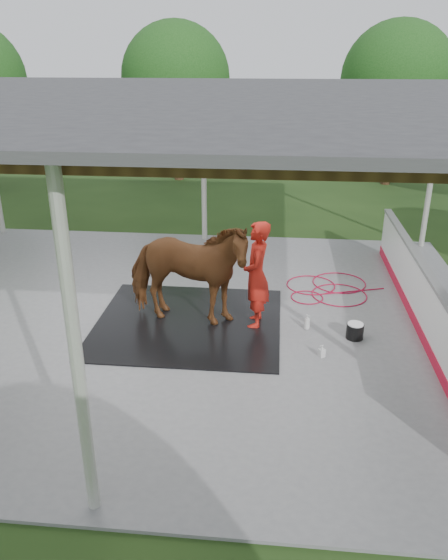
# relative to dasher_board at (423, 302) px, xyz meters

# --- Properties ---
(ground) EXTENTS (100.00, 100.00, 0.00)m
(ground) POSITION_rel_dasher_board_xyz_m (-4.60, 0.00, -0.59)
(ground) COLOR #1E3814
(concrete_slab) EXTENTS (12.00, 10.00, 0.05)m
(concrete_slab) POSITION_rel_dasher_board_xyz_m (-4.60, 0.00, -0.57)
(concrete_slab) COLOR slate
(concrete_slab) RESTS_ON ground
(pavilion_structure) EXTENTS (12.60, 10.60, 4.05)m
(pavilion_structure) POSITION_rel_dasher_board_xyz_m (-4.60, -0.00, 3.37)
(pavilion_structure) COLOR beige
(pavilion_structure) RESTS_ON ground
(dasher_board) EXTENTS (0.16, 8.00, 1.15)m
(dasher_board) POSITION_rel_dasher_board_xyz_m (0.00, 0.00, 0.00)
(dasher_board) COLOR red
(dasher_board) RESTS_ON concrete_slab
(tree_belt) EXTENTS (28.00, 28.00, 5.80)m
(tree_belt) POSITION_rel_dasher_board_xyz_m (-4.30, 0.90, 3.20)
(tree_belt) COLOR #382314
(tree_belt) RESTS_ON ground
(rubber_mat) EXTENTS (3.42, 3.21, 0.03)m
(rubber_mat) POSITION_rel_dasher_board_xyz_m (-4.25, -0.22, -0.53)
(rubber_mat) COLOR black
(rubber_mat) RESTS_ON concrete_slab
(horse) EXTENTS (2.48, 1.37, 2.00)m
(horse) POSITION_rel_dasher_board_xyz_m (-4.25, -0.22, 0.48)
(horse) COLOR brown
(horse) RESTS_ON rubber_mat
(handler) EXTENTS (0.48, 0.73, 1.99)m
(handler) POSITION_rel_dasher_board_xyz_m (-3.00, -0.13, 0.45)
(handler) COLOR red
(handler) RESTS_ON concrete_slab
(wash_bucket) EXTENTS (0.31, 0.31, 0.28)m
(wash_bucket) POSITION_rel_dasher_board_xyz_m (-1.22, -0.49, -0.40)
(wash_bucket) COLOR black
(wash_bucket) RESTS_ON concrete_slab
(soap_bottle_a) EXTENTS (0.16, 0.16, 0.29)m
(soap_bottle_a) POSITION_rel_dasher_board_xyz_m (-2.05, -0.23, -0.40)
(soap_bottle_a) COLOR silver
(soap_bottle_a) RESTS_ON concrete_slab
(soap_bottle_b) EXTENTS (0.14, 0.14, 0.22)m
(soap_bottle_b) POSITION_rel_dasher_board_xyz_m (-1.85, -1.19, -0.43)
(soap_bottle_b) COLOR #338CD8
(soap_bottle_b) RESTS_ON concrete_slab
(hose_coil) EXTENTS (2.08, 1.80, 0.02)m
(hose_coil) POSITION_rel_dasher_board_xyz_m (-1.52, 1.63, -0.53)
(hose_coil) COLOR #A80C31
(hose_coil) RESTS_ON concrete_slab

